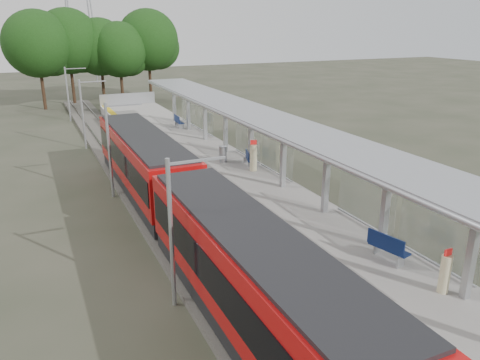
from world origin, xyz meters
name	(u,v)px	position (x,y,z in m)	size (l,w,h in m)	color
trackbed	(140,185)	(-4.50, 20.00, 0.12)	(3.00, 70.00, 0.24)	#59544C
platform	(209,170)	(0.00, 20.00, 0.50)	(6.00, 50.00, 1.00)	gray
tactile_strip	(171,167)	(-2.55, 20.00, 1.01)	(0.60, 50.00, 0.02)	gold
end_fence	(128,99)	(0.00, 44.95, 1.60)	(6.00, 0.10, 1.20)	#9EA0A5
train	(182,202)	(-4.50, 11.47, 2.05)	(2.74, 27.60, 3.62)	black
canopy	(259,122)	(1.61, 16.19, 4.20)	(3.27, 38.00, 3.66)	#9EA0A5
tree_cluster	(94,44)	(-1.91, 52.66, 7.15)	(20.43, 9.48, 11.26)	#382316
catenary_masts	(111,147)	(-6.22, 19.00, 2.91)	(2.08, 48.16, 5.40)	#9EA0A5
bench_near	(387,247)	(1.41, 5.04, 1.57)	(0.86, 1.65, 1.08)	navy
bench_mid	(249,158)	(2.04, 18.35, 1.48)	(0.81, 1.41, 0.92)	navy
bench_far	(178,121)	(1.41, 31.01, 1.55)	(0.50, 1.55, 1.05)	navy
info_pillar_near	(445,274)	(1.61, 2.54, 1.69)	(0.36, 0.36, 1.58)	beige
info_pillar_far	(253,157)	(1.83, 17.28, 1.82)	(0.43, 0.43, 1.90)	beige
litter_bin	(223,154)	(0.87, 19.79, 1.51)	(0.50, 0.50, 1.03)	#9EA0A5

